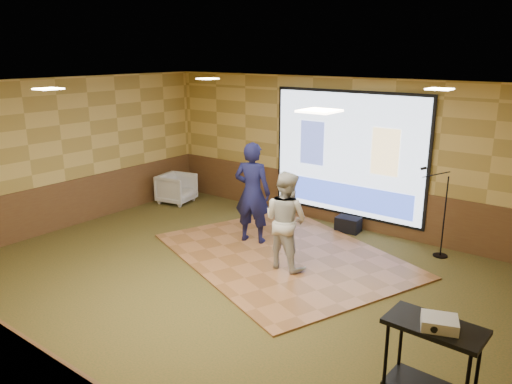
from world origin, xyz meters
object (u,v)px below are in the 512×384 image
Objects in this scene: dance_floor at (283,255)px; banquet_chair at (177,188)px; av_table at (432,351)px; player_left at (252,193)px; duffel_bag at (348,224)px; projector_screen at (347,156)px; player_right at (286,220)px; projector at (439,323)px; mic_stand at (440,229)px.

banquet_chair is at bearing 163.75° from dance_floor.
dance_floor is 4.34× the size of av_table.
banquet_chair is (-3.00, 0.93, -0.63)m from player_left.
av_table is 2.05× the size of duffel_bag.
player_right is at bearing -85.18° from projector_screen.
projector_screen reaches higher than player_left.
player_left is 4.00× the size of duffel_bag.
duffel_bag is at bearing -91.91° from banquet_chair.
projector reaches higher than duffel_bag.
player_right is 2.32m from duffel_bag.
av_table is 2.92× the size of projector.
projector_screen reaches higher than av_table.
dance_floor is 1.84m from duffel_bag.
player_right is at bearing -90.54° from duffel_bag.
duffel_bag is at bearing -48.20° from projector_screen.
projector_screen is 7.05× the size of duffel_bag.
player_right reaches higher than banquet_chair.
dance_floor is (-0.10, -2.06, -1.46)m from projector_screen.
projector is at bearing -91.18° from mic_stand.
av_table is at bearing -35.14° from dance_floor.
dance_floor is 2.68× the size of mic_stand.
player_left is 4.92m from av_table.
projector_screen is at bearing -87.80° from banquet_chair.
projector is at bearing 131.60° from player_left.
projector_screen is at bearing 126.37° from av_table.
projector_screen is 1.37m from duffel_bag.
player_right is (0.21, -2.47, -0.63)m from projector_screen.
player_right is 4.44m from banquet_chair.
av_table is (3.26, -4.43, -0.80)m from projector_screen.
banquet_chair is (-3.93, -0.94, -1.13)m from projector_screen.
duffel_bag is (0.23, -0.26, -1.33)m from projector_screen.
projector_screen is 3.44× the size of av_table.
projector_screen reaches higher than banquet_chair.
mic_stand is at bearing 106.72° from av_table.
banquet_chair is 4.22m from duffel_bag.
projector_screen reaches higher than dance_floor.
banquet_chair is at bearing -16.09° from player_right.
player_right is at bearing 147.36° from av_table.
duffel_bag is at bearing 105.71° from projector.
av_table is (4.19, -2.55, -0.30)m from player_left.
av_table is at bearing -53.63° from projector_screen.
duffel_bag is (-1.82, 0.14, -0.35)m from mic_stand.
projector_screen reaches higher than duffel_bag.
projector is 4.30m from mic_stand.
dance_floor is at bearing 124.29° from projector.
player_right is at bearing 135.60° from player_left.
mic_stand is (2.98, 1.48, -0.48)m from player_left.
player_right is 4.90× the size of projector.
banquet_chair is (-3.83, 1.12, 0.33)m from dance_floor.
mic_stand is (2.15, 1.66, 0.48)m from dance_floor.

